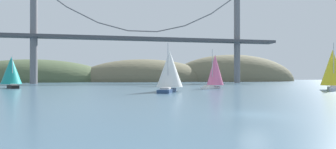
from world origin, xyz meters
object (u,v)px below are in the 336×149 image
Objects in this scene: sailboat_yellow_sail at (333,69)px; sailboat_teal_sail at (11,71)px; sailboat_white_mainsail at (169,70)px; sailboat_pink_spinnaker at (215,71)px.

sailboat_teal_sail is at bearing 162.55° from sailboat_yellow_sail.
sailboat_pink_spinnaker is at bearing 38.54° from sailboat_white_mainsail.
sailboat_yellow_sail reaches higher than sailboat_white_mainsail.
sailboat_yellow_sail reaches higher than sailboat_pink_spinnaker.
sailboat_pink_spinnaker reaches higher than sailboat_teal_sail.
sailboat_pink_spinnaker is at bearing 154.48° from sailboat_yellow_sail.
sailboat_yellow_sail is (36.80, -0.35, 0.47)m from sailboat_white_mainsail.
sailboat_pink_spinnaker is at bearing -13.43° from sailboat_teal_sail.
sailboat_teal_sail is 0.81× the size of sailboat_yellow_sail.
sailboat_white_mainsail is at bearing 179.46° from sailboat_yellow_sail.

